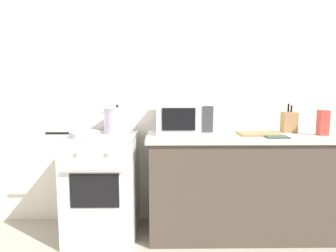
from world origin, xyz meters
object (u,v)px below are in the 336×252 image
(cutting_board, at_px, (259,134))
(oven_mitt, at_px, (277,137))
(pasta_box, at_px, (323,123))
(frying_pan, at_px, (84,134))
(stock_pot, at_px, (118,120))
(knife_block, at_px, (289,122))
(microwave, at_px, (184,117))
(stove, at_px, (103,186))

(cutting_board, distance_m, oven_mitt, 0.19)
(cutting_board, distance_m, pasta_box, 0.56)
(frying_pan, bearing_deg, stock_pot, 45.20)
(knife_block, bearing_deg, microwave, -176.38)
(stove, height_order, cutting_board, cutting_board)
(knife_block, relative_size, oven_mitt, 1.49)
(frying_pan, bearing_deg, microwave, 12.76)
(frying_pan, bearing_deg, stove, 43.55)
(stove, xyz_separation_m, knife_block, (1.72, 0.14, 0.56))
(knife_block, bearing_deg, cutting_board, -156.69)
(knife_block, bearing_deg, frying_pan, -172.07)
(stove, bearing_deg, stock_pot, 46.71)
(cutting_board, relative_size, oven_mitt, 2.00)
(stove, relative_size, knife_block, 3.42)
(oven_mitt, bearing_deg, pasta_box, 16.15)
(knife_block, bearing_deg, oven_mitt, -126.85)
(microwave, height_order, oven_mitt, microwave)
(pasta_box, distance_m, oven_mitt, 0.48)
(microwave, xyz_separation_m, oven_mitt, (0.75, -0.24, -0.14))
(stock_pot, distance_m, oven_mitt, 1.40)
(cutting_board, relative_size, pasta_box, 1.64)
(stove, xyz_separation_m, frying_pan, (-0.12, -0.11, 0.48))
(stock_pot, xyz_separation_m, cutting_board, (1.27, -0.13, -0.11))
(stove, bearing_deg, microwave, 6.14)
(microwave, relative_size, pasta_box, 2.27)
(stock_pot, distance_m, knife_block, 1.59)
(frying_pan, xyz_separation_m, oven_mitt, (1.61, -0.04, -0.02))
(cutting_board, bearing_deg, stove, -179.95)
(microwave, xyz_separation_m, pasta_box, (1.20, -0.11, -0.04))
(microwave, height_order, cutting_board, microwave)
(frying_pan, distance_m, cutting_board, 1.52)
(frying_pan, relative_size, oven_mitt, 2.50)
(stock_pot, height_order, microwave, microwave)
(microwave, bearing_deg, knife_block, 3.62)
(stock_pot, bearing_deg, knife_block, 0.30)
(stock_pot, height_order, frying_pan, stock_pot)
(stock_pot, distance_m, cutting_board, 1.28)
(stove, relative_size, frying_pan, 2.04)
(stock_pot, xyz_separation_m, pasta_box, (1.81, -0.16, -0.01))
(stove, bearing_deg, oven_mitt, -6.08)
(microwave, bearing_deg, stove, -173.86)
(microwave, distance_m, oven_mitt, 0.80)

